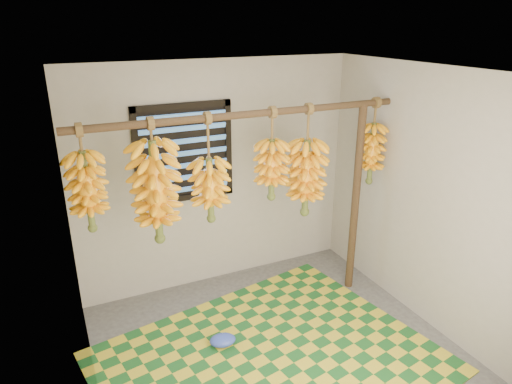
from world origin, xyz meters
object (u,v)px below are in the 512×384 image
support_post (355,201)px  banana_bunch_c (210,190)px  plastic_bag (223,340)px  banana_bunch_b (156,193)px  woven_mat (271,362)px  banana_bunch_e (306,178)px  banana_bunch_f (371,153)px  banana_bunch_a (88,192)px  banana_bunch_d (272,169)px

support_post → banana_bunch_c: bearing=-180.0°
plastic_bag → banana_bunch_b: size_ratio=0.22×
woven_mat → banana_bunch_e: 1.68m
banana_bunch_e → banana_bunch_f: (0.76, 0.00, 0.15)m
banana_bunch_b → plastic_bag: bearing=-38.9°
banana_bunch_a → banana_bunch_c: size_ratio=0.89×
banana_bunch_c → banana_bunch_d: (0.59, 0.00, 0.10)m
plastic_bag → banana_bunch_a: banana_bunch_a is taller
banana_bunch_b → banana_bunch_e: 1.43m
banana_bunch_d → banana_bunch_f: size_ratio=0.98×
banana_bunch_c → banana_bunch_e: (0.96, 0.00, -0.03)m
banana_bunch_a → banana_bunch_f: same height
banana_bunch_b → banana_bunch_c: (0.46, -0.00, -0.05)m
plastic_bag → banana_bunch_e: bearing=18.2°
woven_mat → banana_bunch_d: bearing=63.9°
plastic_bag → banana_bunch_f: 2.30m
banana_bunch_d → banana_bunch_e: size_ratio=0.79×
woven_mat → banana_bunch_b: bearing=134.7°
support_post → plastic_bag: 1.90m
banana_bunch_b → banana_bunch_a: bearing=180.0°
woven_mat → banana_bunch_c: bearing=108.7°
woven_mat → banana_bunch_b: banana_bunch_b is taller
plastic_bag → banana_bunch_d: bearing=27.3°
support_post → banana_bunch_d: bearing=-180.0°
banana_bunch_c → banana_bunch_f: same height
banana_bunch_f → plastic_bag: bearing=-169.3°
banana_bunch_c → banana_bunch_d: same height
banana_bunch_c → banana_bunch_e: size_ratio=0.89×
banana_bunch_b → banana_bunch_d: same height
woven_mat → banana_bunch_d: 1.68m
banana_bunch_a → banana_bunch_e: (1.94, 0.00, -0.18)m
woven_mat → banana_bunch_d: (0.35, 0.72, 1.47)m
woven_mat → banana_bunch_f: (1.47, 0.72, 1.49)m
support_post → banana_bunch_e: 0.70m
plastic_bag → banana_bunch_d: 1.60m
woven_mat → plastic_bag: 0.49m
support_post → banana_bunch_b: 2.07m
banana_bunch_e → banana_bunch_f: bearing=0.0°
banana_bunch_b → banana_bunch_c: 0.47m
support_post → banana_bunch_a: (-2.55, 0.00, 0.52)m
woven_mat → banana_bunch_b: (-0.71, 0.72, 1.42)m
support_post → banana_bunch_d: size_ratio=2.34×
support_post → banana_bunch_e: size_ratio=1.86×
plastic_bag → banana_bunch_d: (0.64, 0.33, 1.42)m
banana_bunch_c → banana_bunch_f: size_ratio=1.10×
woven_mat → banana_bunch_a: banana_bunch_a is taller
woven_mat → banana_bunch_f: banana_bunch_f is taller
woven_mat → plastic_bag: size_ratio=11.41×
banana_bunch_b → banana_bunch_f: (2.18, 0.00, 0.06)m
banana_bunch_a → banana_bunch_b: 0.53m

